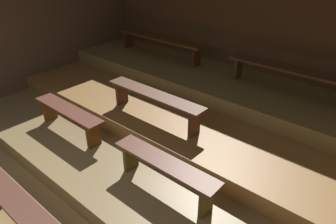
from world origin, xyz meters
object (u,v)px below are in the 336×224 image
at_px(bench_floor_center, 26,215).
at_px(bench_upper_left, 159,41).
at_px(bench_lower_right, 165,168).
at_px(bench_lower_left, 69,114).
at_px(bench_middle_center, 155,99).
at_px(bench_upper_right, 294,74).

bearing_deg(bench_floor_center, bench_upper_left, 112.35).
distance_m(bench_floor_center, bench_lower_right, 1.47).
bearing_deg(bench_upper_left, bench_floor_center, -67.65).
xyz_separation_m(bench_lower_left, bench_middle_center, (0.92, 0.83, 0.24)).
xyz_separation_m(bench_lower_left, bench_lower_right, (1.84, 0.00, 0.00)).
bearing_deg(bench_lower_left, bench_upper_right, 46.91).
bearing_deg(bench_floor_center, bench_lower_left, 131.09).
height_order(bench_floor_center, bench_upper_right, bench_upper_right).
xyz_separation_m(bench_floor_center, bench_lower_right, (0.75, 1.25, 0.22)).
bearing_deg(bench_lower_left, bench_floor_center, -48.91).
height_order(bench_middle_center, bench_upper_left, bench_upper_left).
relative_size(bench_floor_center, bench_upper_right, 0.82).
relative_size(bench_floor_center, bench_lower_left, 1.25).
relative_size(bench_floor_center, bench_upper_left, 0.82).
bearing_deg(bench_lower_left, bench_middle_center, 41.78).
xyz_separation_m(bench_floor_center, bench_upper_right, (1.16, 3.66, 0.70)).
bearing_deg(bench_floor_center, bench_middle_center, 94.63).
distance_m(bench_floor_center, bench_upper_left, 4.02).
distance_m(bench_middle_center, bench_upper_right, 2.08).
height_order(bench_lower_right, bench_upper_left, bench_upper_left).
bearing_deg(bench_upper_right, bench_middle_center, -130.02).
bearing_deg(bench_lower_left, bench_upper_left, 99.71).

